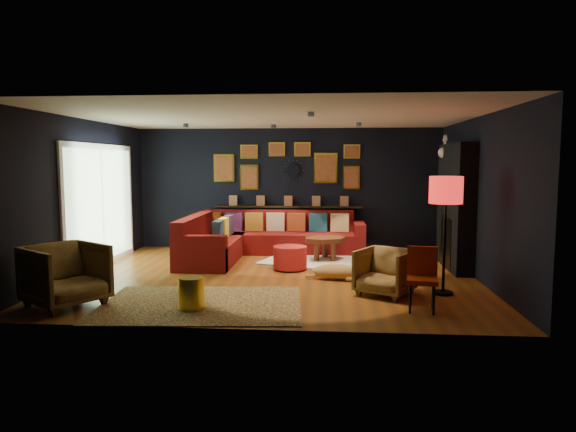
# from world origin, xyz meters

# --- Properties ---
(floor) EXTENTS (6.50, 6.50, 0.00)m
(floor) POSITION_xyz_m (0.00, 0.00, 0.00)
(floor) COLOR #8F4F19
(floor) RESTS_ON ground
(room_walls) EXTENTS (6.50, 6.50, 6.50)m
(room_walls) POSITION_xyz_m (0.00, 0.00, 1.59)
(room_walls) COLOR black
(room_walls) RESTS_ON ground
(sectional) EXTENTS (3.41, 2.69, 0.86)m
(sectional) POSITION_xyz_m (-0.61, 1.81, 0.32)
(sectional) COLOR maroon
(sectional) RESTS_ON ground
(ledge) EXTENTS (3.20, 0.12, 0.04)m
(ledge) POSITION_xyz_m (0.00, 2.68, 0.92)
(ledge) COLOR black
(ledge) RESTS_ON room_walls
(gallery_wall) EXTENTS (3.15, 0.04, 1.02)m
(gallery_wall) POSITION_xyz_m (-0.01, 2.72, 1.81)
(gallery_wall) COLOR gold
(gallery_wall) RESTS_ON room_walls
(sunburst_mirror) EXTENTS (0.47, 0.16, 0.47)m
(sunburst_mirror) POSITION_xyz_m (0.10, 2.72, 1.70)
(sunburst_mirror) COLOR silver
(sunburst_mirror) RESTS_ON room_walls
(fireplace) EXTENTS (0.31, 1.60, 2.20)m
(fireplace) POSITION_xyz_m (3.09, 0.90, 1.02)
(fireplace) COLOR black
(fireplace) RESTS_ON ground
(deer_head) EXTENTS (0.50, 0.28, 0.45)m
(deer_head) POSITION_xyz_m (3.14, 1.40, 2.05)
(deer_head) COLOR white
(deer_head) RESTS_ON fireplace
(sliding_door) EXTENTS (0.06, 2.80, 2.20)m
(sliding_door) POSITION_xyz_m (-3.22, 0.60, 1.10)
(sliding_door) COLOR white
(sliding_door) RESTS_ON ground
(ceiling_spots) EXTENTS (3.30, 2.50, 0.06)m
(ceiling_spots) POSITION_xyz_m (-0.00, 0.80, 2.56)
(ceiling_spots) COLOR black
(ceiling_spots) RESTS_ON room_walls
(shag_rug) EXTENTS (2.53, 2.17, 0.03)m
(shag_rug) POSITION_xyz_m (0.79, 1.30, 0.01)
(shag_rug) COLOR white
(shag_rug) RESTS_ON ground
(leopard_rug) EXTENTS (2.75, 2.06, 0.01)m
(leopard_rug) POSITION_xyz_m (-0.80, -1.80, 0.01)
(leopard_rug) COLOR tan
(leopard_rug) RESTS_ON ground
(coffee_table) EXTENTS (1.02, 0.90, 0.42)m
(coffee_table) POSITION_xyz_m (0.81, 1.39, 0.37)
(coffee_table) COLOR brown
(coffee_table) RESTS_ON shag_rug
(pouf) EXTENTS (0.59, 0.59, 0.39)m
(pouf) POSITION_xyz_m (0.20, 0.51, 0.22)
(pouf) COLOR #A51C1B
(pouf) RESTS_ON shag_rug
(armchair_left) EXTENTS (1.17, 1.18, 0.90)m
(armchair_left) POSITION_xyz_m (-2.55, -1.98, 0.45)
(armchair_left) COLOR gold
(armchair_left) RESTS_ON ground
(armchair_right) EXTENTS (0.94, 0.93, 0.73)m
(armchair_right) POSITION_xyz_m (1.67, -1.09, 0.36)
(armchair_right) COLOR gold
(armchair_right) RESTS_ON ground
(gold_stool) EXTENTS (0.33, 0.33, 0.42)m
(gold_stool) POSITION_xyz_m (-0.87, -2.02, 0.21)
(gold_stool) COLOR gold
(gold_stool) RESTS_ON ground
(orange_chair) EXTENTS (0.43, 0.43, 0.80)m
(orange_chair) POSITION_xyz_m (2.05, -1.80, 0.47)
(orange_chair) COLOR black
(orange_chair) RESTS_ON ground
(floor_lamp) EXTENTS (0.46, 0.46, 1.68)m
(floor_lamp) POSITION_xyz_m (2.50, -0.99, 1.42)
(floor_lamp) COLOR black
(floor_lamp) RESTS_ON ground
(dog) EXTENTS (1.10, 0.64, 0.33)m
(dog) POSITION_xyz_m (1.00, -0.20, 0.18)
(dog) COLOR tan
(dog) RESTS_ON leopard_rug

